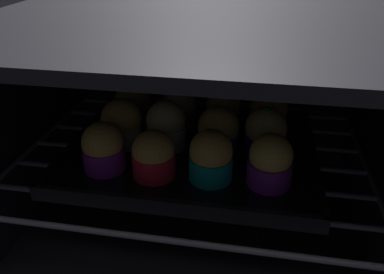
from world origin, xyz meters
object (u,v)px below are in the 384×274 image
(muffin_row0_col1, at_px, (154,156))
(muffin_row2_col1, at_px, (179,109))
(muffin_row1_col3, at_px, (265,133))
(muffin_row2_col3, at_px, (268,113))
(baking_tray, at_px, (192,151))
(muffin_row0_col2, at_px, (211,157))
(muffin_row1_col0, at_px, (122,124))
(muffin_row1_col1, at_px, (166,126))
(muffin_row2_col0, at_px, (134,104))
(muffin_row0_col0, at_px, (103,148))
(muffin_row1_col2, at_px, (218,131))
(muffin_row2_col2, at_px, (223,111))
(muffin_row0_col3, at_px, (270,162))

(muffin_row0_col1, relative_size, muffin_row2_col1, 1.01)
(muffin_row1_col3, height_order, muffin_row2_col3, muffin_row1_col3)
(baking_tray, distance_m, muffin_row2_col1, 0.10)
(muffin_row0_col2, bearing_deg, muffin_row1_col0, 154.60)
(baking_tray, bearing_deg, muffin_row2_col3, 33.20)
(muffin_row1_col1, bearing_deg, muffin_row2_col0, 135.09)
(muffin_row0_col0, xyz_separation_m, muffin_row1_col2, (0.16, 0.08, 0.00))
(muffin_row1_col0, bearing_deg, muffin_row2_col2, 28.28)
(muffin_row0_col1, distance_m, muffin_row0_col3, 0.16)
(baking_tray, height_order, muffin_row2_col1, muffin_row2_col1)
(muffin_row2_col2, bearing_deg, muffin_row0_col3, -62.79)
(baking_tray, height_order, muffin_row1_col0, muffin_row1_col0)
(muffin_row0_col3, xyz_separation_m, muffin_row2_col1, (-0.16, 0.15, -0.00))
(muffin_row1_col2, bearing_deg, muffin_row1_col1, -179.49)
(muffin_row0_col2, distance_m, muffin_row1_col3, 0.11)
(muffin_row1_col0, height_order, muffin_row1_col1, same)
(muffin_row1_col2, xyz_separation_m, muffin_row2_col0, (-0.16, 0.08, 0.00))
(muffin_row1_col3, xyz_separation_m, muffin_row2_col1, (-0.15, 0.08, -0.01))
(muffin_row0_col3, height_order, muffin_row2_col2, muffin_row0_col3)
(muffin_row1_col1, bearing_deg, baking_tray, -2.07)
(muffin_row0_col1, xyz_separation_m, muffin_row1_col2, (0.08, 0.08, 0.00))
(muffin_row2_col0, relative_size, muffin_row2_col2, 1.07)
(muffin_row2_col1, bearing_deg, muffin_row0_col2, -63.90)
(muffin_row0_col0, bearing_deg, muffin_row2_col3, 33.52)
(baking_tray, height_order, muffin_row0_col3, muffin_row0_col3)
(muffin_row1_col2, height_order, muffin_row2_col1, muffin_row1_col2)
(muffin_row0_col0, relative_size, muffin_row1_col1, 0.94)
(muffin_row1_col1, relative_size, muffin_row2_col0, 1.00)
(baking_tray, relative_size, muffin_row2_col2, 5.30)
(muffin_row0_col2, xyz_separation_m, muffin_row2_col2, (0.00, 0.15, -0.00))
(muffin_row0_col1, height_order, muffin_row2_col3, muffin_row2_col3)
(muffin_row1_col3, bearing_deg, muffin_row2_col2, 133.16)
(baking_tray, xyz_separation_m, muffin_row1_col3, (0.11, 0.00, 0.04))
(muffin_row1_col1, bearing_deg, muffin_row2_col1, 86.78)
(muffin_row1_col1, distance_m, muffin_row1_col2, 0.08)
(baking_tray, distance_m, muffin_row1_col2, 0.06)
(muffin_row0_col0, height_order, muffin_row0_col2, muffin_row0_col2)
(muffin_row0_col2, xyz_separation_m, muffin_row2_col1, (-0.08, 0.16, -0.00))
(muffin_row2_col1, bearing_deg, muffin_row1_col3, -27.70)
(muffin_row1_col0, relative_size, muffin_row2_col2, 1.08)
(muffin_row0_col0, distance_m, muffin_row2_col1, 0.18)
(baking_tray, height_order, muffin_row0_col1, muffin_row0_col1)
(muffin_row0_col2, bearing_deg, muffin_row2_col2, 89.62)
(muffin_row1_col1, xyz_separation_m, muffin_row2_col1, (0.00, 0.08, -0.01))
(muffin_row0_col3, bearing_deg, muffin_row1_col1, 154.77)
(baking_tray, bearing_deg, muffin_row0_col2, -62.44)
(muffin_row1_col3, bearing_deg, muffin_row2_col1, 152.30)
(muffin_row1_col1, xyz_separation_m, muffin_row1_col2, (0.08, 0.00, -0.00))
(muffin_row1_col1, relative_size, muffin_row1_col3, 0.97)
(baking_tray, xyz_separation_m, muffin_row0_col3, (0.12, -0.07, 0.04))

